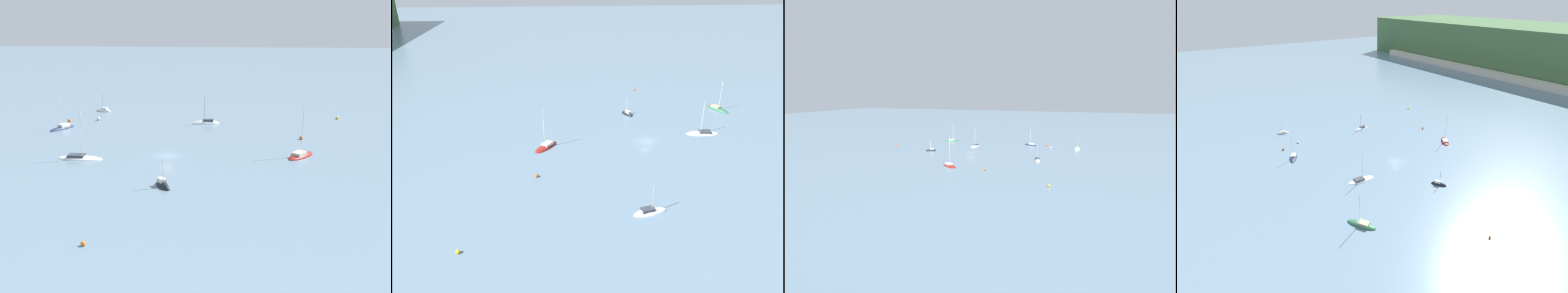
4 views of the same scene
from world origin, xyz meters
The scene contains 12 objects.
ground_plane centered at (0.00, 0.00, 0.00)m, with size 600.00×600.00×0.00m, color slate.
sailboat_0 centered at (-1.62, 25.59, 0.11)m, with size 7.90×6.85×11.51m.
sailboat_1 centered at (18.53, 1.83, 0.10)m, with size 4.65×3.54×5.77m.
sailboat_2 centered at (-30.36, 5.68, 0.08)m, with size 3.52×6.96×7.69m.
sailboat_3 centered at (-44.57, -23.41, 0.07)m, with size 3.45×5.01×5.88m.
sailboat_4 centered at (3.40, -16.04, 0.08)m, with size 3.41×8.80×9.97m.
sailboat_5 centered at (-22.03, -27.69, 0.12)m, with size 7.56×5.39×8.67m.
mooring_buoy_0 centered at (-29.97, -28.49, 0.40)m, with size 0.80×0.80×0.80m.
mooring_buoy_1 centered at (41.31, -4.55, 0.31)m, with size 0.62×0.62×0.62m.
mooring_buoy_2 centered at (-32.51, -21.74, 0.43)m, with size 0.87×0.87×0.87m.
mooring_buoy_3 centered at (-38.70, 38.70, 0.36)m, with size 0.73×0.73×0.73m.
mooring_buoy_4 centered at (-15.87, 27.24, 0.40)m, with size 0.79×0.79×0.79m.
Camera 1 is at (100.06, 13.72, 27.63)m, focal length 50.00 mm.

